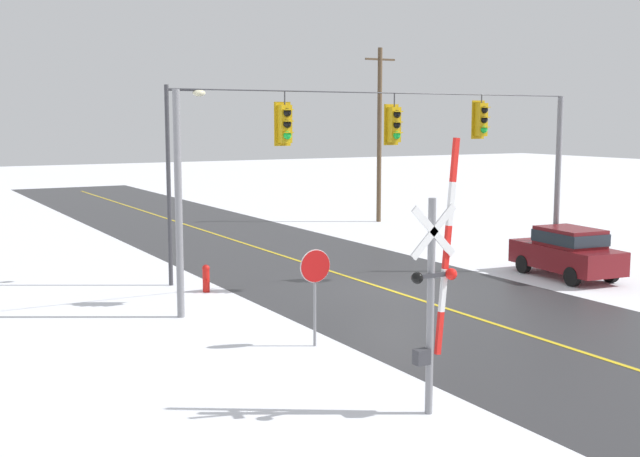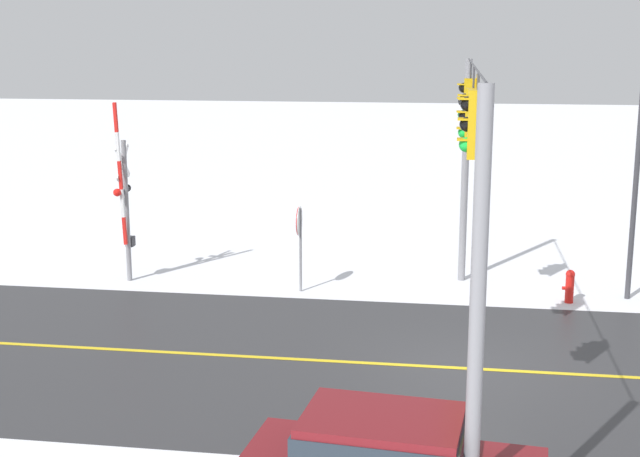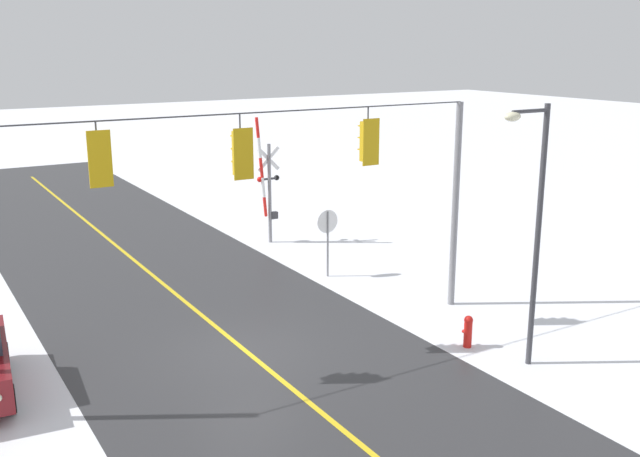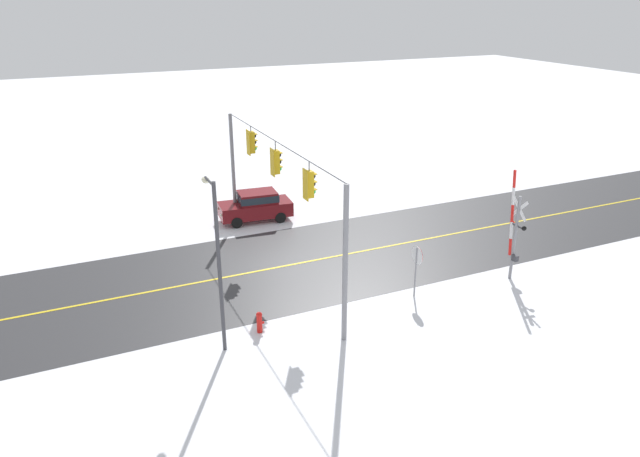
{
  "view_description": "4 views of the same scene",
  "coord_description": "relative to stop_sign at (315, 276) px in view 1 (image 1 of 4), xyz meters",
  "views": [
    {
      "loc": [
        -14.37,
        -21.03,
        5.38
      ],
      "look_at": [
        -4.12,
        -2.68,
        2.58
      ],
      "focal_mm": 45.87,
      "sensor_mm": 36.0,
      "label": 1
    },
    {
      "loc": [
        17.48,
        -0.36,
        6.68
      ],
      "look_at": [
        -3.07,
        -3.48,
        2.22
      ],
      "focal_mm": 49.27,
      "sensor_mm": 36.0,
      "label": 2
    },
    {
      "loc": [
        7.51,
        16.24,
        7.86
      ],
      "look_at": [
        -2.62,
        -0.58,
        2.86
      ],
      "focal_mm": 41.09,
      "sensor_mm": 36.0,
      "label": 3
    },
    {
      "loc": [
        -24.31,
        8.9,
        12.28
      ],
      "look_at": [
        -3.23,
        -0.72,
        3.06
      ],
      "focal_mm": 33.24,
      "sensor_mm": 36.0,
      "label": 4
    }
  ],
  "objects": [
    {
      "name": "fire_hydrant",
      "position": [
        -0.0,
        7.11,
        -1.25
      ],
      "size": [
        0.24,
        0.31,
        0.88
      ],
      "color": "red",
      "rests_on": "ground"
    },
    {
      "name": "stop_sign",
      "position": [
        0.0,
        0.0,
        0.0
      ],
      "size": [
        0.8,
        0.09,
        2.35
      ],
      "color": "gray",
      "rests_on": "ground"
    },
    {
      "name": "ground_plane",
      "position": [
        5.18,
        4.36,
        -1.71
      ],
      "size": [
        160.0,
        160.0,
        0.0
      ],
      "primitive_type": "plane",
      "color": "white"
    },
    {
      "name": "utility_pole",
      "position": [
        14.65,
        19.57,
        2.97
      ],
      "size": [
        1.8,
        0.24,
        9.11
      ],
      "color": "brown",
      "rests_on": "ground"
    },
    {
      "name": "signal_span",
      "position": [
        5.13,
        4.35,
        2.53
      ],
      "size": [
        14.2,
        0.47,
        6.22
      ],
      "color": "gray",
      "rests_on": "ground"
    },
    {
      "name": "parked_car_maroon",
      "position": [
        11.66,
        3.27,
        -0.76
      ],
      "size": [
        2.15,
        4.32,
        1.74
      ],
      "color": "maroon",
      "rests_on": "ground"
    },
    {
      "name": "lane_centre_line",
      "position": [
        5.18,
        10.36,
        -1.7
      ],
      "size": [
        0.14,
        72.0,
        0.01
      ],
      "primitive_type": "cube",
      "color": "gold",
      "rests_on": "ground"
    },
    {
      "name": "railroad_crossing",
      "position": [
        -0.3,
        -5.0,
        0.62
      ],
      "size": [
        1.06,
        0.31,
        5.07
      ],
      "color": "gray",
      "rests_on": "ground"
    },
    {
      "name": "road_asphalt",
      "position": [
        5.18,
        10.36,
        -1.71
      ],
      "size": [
        9.0,
        80.0,
        0.01
      ],
      "primitive_type": "cube",
      "color": "#303033",
      "rests_on": "ground"
    },
    {
      "name": "streetlamp_near",
      "position": [
        -0.4,
        8.69,
        2.2
      ],
      "size": [
        1.39,
        0.28,
        6.5
      ],
      "color": "#38383D",
      "rests_on": "ground"
    }
  ]
}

